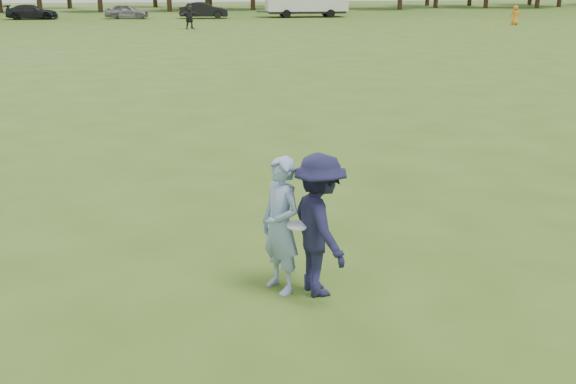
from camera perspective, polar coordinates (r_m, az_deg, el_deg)
name	(u,v)px	position (r m, az deg, el deg)	size (l,w,h in m)	color
ground	(256,296)	(9.19, -2.73, -8.77)	(200.00, 200.00, 0.00)	#385317
thrower	(281,225)	(8.98, -0.63, -2.85)	(0.69, 0.45, 1.88)	#7F9BC5
defender	(319,225)	(8.91, 2.68, -2.83)	(1.25, 0.72, 1.94)	#191937
player_far_c	(515,15)	(61.58, 18.67, 14.00)	(0.79, 0.51, 1.62)	orange
player_far_d	(190,16)	(55.00, -8.34, 14.53)	(1.83, 0.58, 1.97)	black
car_d	(32,12)	(70.22, -20.87, 14.05)	(1.91, 4.70, 1.36)	black
car_e	(127,11)	(68.60, -13.49, 14.65)	(1.64, 4.07, 1.39)	gray
car_f	(204,10)	(67.78, -7.15, 15.02)	(1.62, 4.65, 1.53)	black
field_cone	(491,25)	(58.65, 16.83, 13.36)	(0.28, 0.28, 0.30)	orange
disc_in_play	(297,225)	(8.79, 0.77, -2.85)	(0.31, 0.31, 0.07)	white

